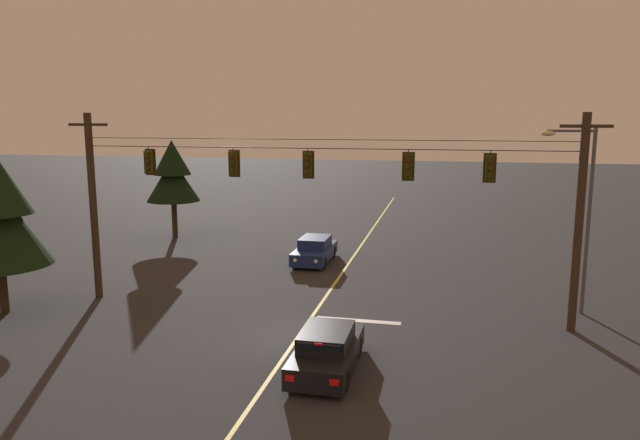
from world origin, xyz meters
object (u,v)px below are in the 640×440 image
at_px(traffic_light_leftmost, 149,162).
at_px(traffic_light_rightmost, 490,168).
at_px(traffic_light_left_inner, 233,164).
at_px(car_oncoming_lead, 315,250).
at_px(street_lamp_corner, 581,203).
at_px(tree_verge_near, 173,174).
at_px(traffic_light_right_inner, 408,167).
at_px(car_waiting_near_lane, 327,350).
at_px(traffic_light_centre, 307,165).

distance_m(traffic_light_leftmost, traffic_light_rightmost, 13.88).
bearing_deg(traffic_light_left_inner, car_oncoming_lead, 80.04).
xyz_separation_m(traffic_light_leftmost, street_lamp_corner, (17.62, 2.26, -1.53)).
bearing_deg(tree_verge_near, traffic_light_rightmost, -34.20).
relative_size(traffic_light_right_inner, street_lamp_corner, 0.16).
height_order(traffic_light_left_inner, car_oncoming_lead, traffic_light_left_inner).
relative_size(traffic_light_leftmost, traffic_light_rightmost, 1.00).
bearing_deg(traffic_light_rightmost, car_waiting_near_lane, -133.55).
height_order(traffic_light_leftmost, street_lamp_corner, street_lamp_corner).
distance_m(traffic_light_left_inner, car_oncoming_lead, 10.20).
distance_m(traffic_light_right_inner, car_oncoming_lead, 11.54).
bearing_deg(traffic_light_centre, tree_verge_near, 133.18).
distance_m(traffic_light_left_inner, tree_verge_near, 16.13).
distance_m(traffic_light_rightmost, car_waiting_near_lane, 9.19).
height_order(traffic_light_centre, tree_verge_near, traffic_light_centre).
relative_size(car_waiting_near_lane, car_oncoming_lead, 0.98).
xyz_separation_m(traffic_light_rightmost, car_waiting_near_lane, (-5.09, -5.36, -5.46)).
distance_m(traffic_light_leftmost, traffic_light_right_inner, 10.86).
bearing_deg(traffic_light_centre, traffic_light_left_inner, 180.00).
relative_size(traffic_light_leftmost, traffic_light_left_inner, 1.00).
xyz_separation_m(car_oncoming_lead, street_lamp_corner, (12.37, -6.22, 3.93)).
relative_size(traffic_light_left_inner, tree_verge_near, 0.19).
bearing_deg(traffic_light_left_inner, car_waiting_near_lane, -46.83).
xyz_separation_m(traffic_light_right_inner, car_waiting_near_lane, (-2.07, -5.36, -5.46)).
bearing_deg(traffic_light_rightmost, traffic_light_left_inner, 180.00).
bearing_deg(traffic_light_rightmost, traffic_light_centre, 180.00).
height_order(traffic_light_rightmost, car_oncoming_lead, traffic_light_rightmost).
height_order(traffic_light_leftmost, traffic_light_right_inner, same).
distance_m(traffic_light_leftmost, traffic_light_left_inner, 3.76).
bearing_deg(car_oncoming_lead, car_waiting_near_lane, -75.67).
xyz_separation_m(traffic_light_leftmost, tree_verge_near, (-5.43, 13.12, -1.83)).
xyz_separation_m(traffic_light_rightmost, tree_verge_near, (-19.31, 13.12, -1.83)).
bearing_deg(car_waiting_near_lane, street_lamp_corner, 40.77).
height_order(car_waiting_near_lane, street_lamp_corner, street_lamp_corner).
relative_size(traffic_light_centre, traffic_light_right_inner, 1.00).
distance_m(traffic_light_left_inner, traffic_light_right_inner, 7.09).
xyz_separation_m(car_waiting_near_lane, car_oncoming_lead, (-3.54, 13.84, -0.00)).
height_order(traffic_light_left_inner, tree_verge_near, traffic_light_left_inner).
bearing_deg(traffic_light_centre, car_oncoming_lead, 100.93).
bearing_deg(traffic_light_leftmost, car_oncoming_lead, 58.23).
height_order(traffic_light_right_inner, car_oncoming_lead, traffic_light_right_inner).
xyz_separation_m(traffic_light_centre, traffic_light_rightmost, (6.99, 0.00, 0.00)).
xyz_separation_m(car_waiting_near_lane, street_lamp_corner, (8.83, 7.62, 3.93)).
distance_m(traffic_light_right_inner, street_lamp_corner, 7.30).
xyz_separation_m(traffic_light_centre, car_oncoming_lead, (-1.64, 8.48, -5.46)).
distance_m(car_oncoming_lead, street_lamp_corner, 14.39).
bearing_deg(car_waiting_near_lane, traffic_light_leftmost, 148.63).
xyz_separation_m(traffic_light_left_inner, traffic_light_rightmost, (10.12, 0.00, 0.00)).
xyz_separation_m(traffic_light_centre, tree_verge_near, (-12.32, 13.12, -1.83)).
bearing_deg(car_waiting_near_lane, tree_verge_near, 127.57).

